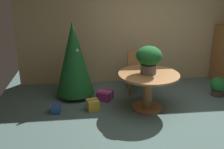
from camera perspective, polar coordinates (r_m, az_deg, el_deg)
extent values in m
plane|color=#4C6660|center=(4.75, 12.65, -10.25)|extent=(6.60, 6.60, 0.00)
cube|color=tan|center=(6.34, 7.02, 10.02)|extent=(6.00, 0.10, 2.60)
cylinder|color=#9E6B3D|center=(5.16, 7.78, -7.19)|extent=(0.58, 0.58, 0.04)
cylinder|color=#9E6B3D|center=(5.02, 7.95, -3.69)|extent=(0.18, 0.18, 0.64)
cylinder|color=#9E6B3D|center=(4.90, 8.13, 0.00)|extent=(1.15, 1.15, 0.04)
cylinder|color=#665B51|center=(4.86, 8.05, 1.23)|extent=(0.29, 0.29, 0.18)
ellipsoid|color=#195623|center=(4.79, 8.19, 4.15)|extent=(0.48, 0.48, 0.36)
sphere|color=red|center=(4.75, 6.27, 4.66)|extent=(0.08, 0.08, 0.08)
sphere|color=red|center=(4.90, 6.69, 4.44)|extent=(0.07, 0.07, 0.07)
sphere|color=red|center=(4.91, 9.25, 4.81)|extent=(0.08, 0.08, 0.08)
sphere|color=red|center=(4.92, 9.71, 4.94)|extent=(0.05, 0.05, 0.05)
cylinder|color=#9E6B3D|center=(5.72, 8.33, -2.17)|extent=(0.04, 0.04, 0.46)
cylinder|color=#9E6B3D|center=(5.63, 4.05, -2.38)|extent=(0.04, 0.04, 0.46)
cylinder|color=#9E6B3D|center=(6.07, 7.40, -0.85)|extent=(0.04, 0.04, 0.46)
cylinder|color=#9E6B3D|center=(5.98, 3.36, -1.02)|extent=(0.04, 0.04, 0.46)
cube|color=#9E6B3D|center=(5.76, 5.87, 0.79)|extent=(0.48, 0.43, 0.05)
cube|color=#9E6B3D|center=(5.87, 5.55, 3.50)|extent=(0.43, 0.05, 0.41)
cylinder|color=brown|center=(5.69, -8.05, -4.34)|extent=(0.10, 0.10, 0.09)
cone|color=#195623|center=(5.42, -8.44, 3.55)|extent=(0.80, 0.80, 1.53)
sphere|color=silver|center=(5.26, -7.74, 5.30)|extent=(0.07, 0.07, 0.07)
sphere|color=silver|center=(5.49, -9.76, 4.64)|extent=(0.06, 0.06, 0.06)
sphere|color=#2D51A8|center=(5.36, -9.16, 8.58)|extent=(0.05, 0.05, 0.05)
sphere|color=red|center=(5.43, -10.98, -2.26)|extent=(0.06, 0.06, 0.06)
cube|color=#1E569E|center=(5.05, -12.21, -7.31)|extent=(0.17, 0.22, 0.17)
cube|color=red|center=(5.05, -12.21, -7.31)|extent=(0.16, 0.04, 0.17)
cube|color=gold|center=(5.02, -4.29, -6.72)|extent=(0.27, 0.26, 0.21)
cube|color=#1E569E|center=(5.02, -4.29, -6.72)|extent=(0.22, 0.09, 0.21)
cube|color=#9E287A|center=(5.46, -1.58, -4.58)|extent=(0.39, 0.39, 0.19)
cube|color=gold|center=(5.46, -1.58, -4.58)|extent=(0.27, 0.16, 0.19)
sphere|color=#B29338|center=(6.64, 22.71, 4.33)|extent=(0.04, 0.04, 0.04)
cylinder|color=#4C382D|center=(6.10, 22.17, -3.77)|extent=(0.24, 0.24, 0.13)
sphere|color=#1E6628|center=(6.03, 22.40, -2.05)|extent=(0.33, 0.33, 0.33)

